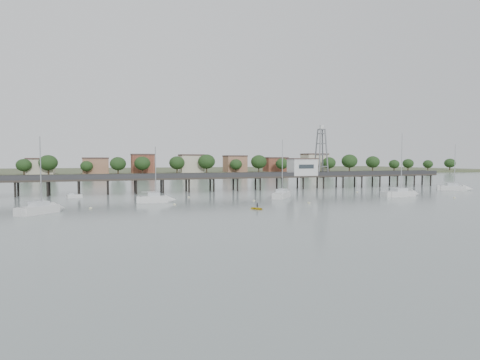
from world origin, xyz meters
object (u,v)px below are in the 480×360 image
at_px(pier, 224,178).
at_px(lattice_tower, 321,152).
at_px(sailboat_d, 405,194).
at_px(sailboat_b, 159,199).
at_px(sailboat_e, 458,188).
at_px(sailboat_c, 283,194).
at_px(sailboat_a, 46,209).
at_px(white_tender, 74,196).
at_px(yellow_dinghy, 257,209).

xyz_separation_m(pier, lattice_tower, (31.50, 0.00, 7.31)).
bearing_deg(sailboat_d, sailboat_b, 171.07).
bearing_deg(sailboat_e, lattice_tower, -173.75).
height_order(sailboat_c, sailboat_b, sailboat_c).
distance_m(sailboat_e, sailboat_a, 107.04).
relative_size(pier, sailboat_c, 10.41).
height_order(lattice_tower, sailboat_d, lattice_tower).
relative_size(pier, sailboat_b, 12.27).
distance_m(sailboat_b, white_tender, 23.83).
height_order(pier, yellow_dinghy, pier).
distance_m(sailboat_c, sailboat_a, 51.07).
bearing_deg(sailboat_d, lattice_tower, 96.73).
height_order(sailboat_d, sailboat_a, sailboat_d).
bearing_deg(sailboat_e, yellow_dinghy, -124.72).
relative_size(sailboat_b, sailboat_a, 0.91).
distance_m(sailboat_d, sailboat_a, 78.71).
relative_size(sailboat_e, sailboat_c, 0.98).
distance_m(lattice_tower, white_tender, 71.73).
height_order(lattice_tower, sailboat_e, lattice_tower).
relative_size(lattice_tower, sailboat_a, 1.15).
distance_m(sailboat_e, sailboat_d, 29.18).
distance_m(sailboat_c, white_tender, 48.99).
distance_m(pier, sailboat_c, 24.16).
distance_m(sailboat_e, white_tender, 104.03).
bearing_deg(lattice_tower, sailboat_a, -154.86).
relative_size(pier, sailboat_a, 11.11).
height_order(lattice_tower, yellow_dinghy, lattice_tower).
bearing_deg(white_tender, sailboat_e, -23.29).
height_order(sailboat_d, sailboat_c, sailboat_d).
distance_m(lattice_tower, sailboat_d, 32.56).
distance_m(sailboat_d, sailboat_c, 29.94).
bearing_deg(sailboat_b, yellow_dinghy, -43.33).
height_order(white_tender, yellow_dinghy, yellow_dinghy).
height_order(sailboat_e, white_tender, sailboat_e).
bearing_deg(lattice_tower, sailboat_c, -136.29).
height_order(sailboat_c, sailboat_a, sailboat_c).
bearing_deg(sailboat_e, sailboat_d, -122.17).
xyz_separation_m(sailboat_c, white_tender, (-46.78, 14.57, -0.24)).
distance_m(pier, sailboat_d, 47.78).
distance_m(pier, sailboat_b, 32.71).
relative_size(lattice_tower, yellow_dinghy, 5.81).
xyz_separation_m(lattice_tower, yellow_dinghy, (-38.15, -42.01, -11.10)).
distance_m(lattice_tower, sailboat_c, 34.40).
bearing_deg(white_tender, sailboat_d, -32.70).
bearing_deg(sailboat_c, sailboat_d, -63.77).
bearing_deg(yellow_dinghy, sailboat_b, 105.16).
bearing_deg(sailboat_d, sailboat_c, 161.96).
bearing_deg(white_tender, sailboat_a, -112.58).
xyz_separation_m(lattice_tower, sailboat_b, (-53.09, -24.38, -10.45)).
bearing_deg(sailboat_a, lattice_tower, -18.97).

